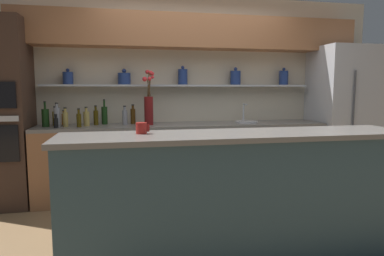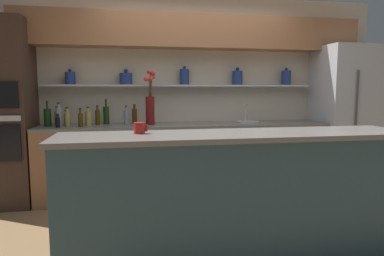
# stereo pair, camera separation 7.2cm
# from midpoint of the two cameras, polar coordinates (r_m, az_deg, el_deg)

# --- Properties ---
(ground_plane) EXTENTS (12.00, 12.00, 0.00)m
(ground_plane) POSITION_cam_midpoint_polar(r_m,az_deg,el_deg) (3.45, 5.59, -16.82)
(ground_plane) COLOR olive
(back_wall_unit) EXTENTS (5.20, 0.44, 2.60)m
(back_wall_unit) POSITION_cam_midpoint_polar(r_m,az_deg,el_deg) (4.66, 0.57, 8.83)
(back_wall_unit) COLOR beige
(back_wall_unit) RESTS_ON ground_plane
(back_counter_unit) EXTENTS (3.63, 0.62, 0.92)m
(back_counter_unit) POSITION_cam_midpoint_polar(r_m,az_deg,el_deg) (4.44, -0.52, -5.22)
(back_counter_unit) COLOR #99603D
(back_counter_unit) RESTS_ON ground_plane
(island_counter) EXTENTS (2.85, 0.61, 1.02)m
(island_counter) POSITION_cam_midpoint_polar(r_m,az_deg,el_deg) (2.86, 8.31, -10.95)
(island_counter) COLOR #334C56
(island_counter) RESTS_ON ground_plane
(refrigerator) EXTENTS (0.91, 0.73, 1.94)m
(refrigerator) POSITION_cam_midpoint_polar(r_m,az_deg,el_deg) (5.23, 25.11, 1.58)
(refrigerator) COLOR #B7B7BC
(refrigerator) RESTS_ON ground_plane
(oven_tower) EXTENTS (0.62, 0.64, 2.16)m
(oven_tower) POSITION_cam_midpoint_polar(r_m,az_deg,el_deg) (4.51, -28.48, 2.12)
(oven_tower) COLOR #3D281E
(oven_tower) RESTS_ON ground_plane
(flower_vase) EXTENTS (0.15, 0.17, 0.68)m
(flower_vase) POSITION_cam_midpoint_polar(r_m,az_deg,el_deg) (4.28, -6.52, 3.88)
(flower_vase) COLOR maroon
(flower_vase) RESTS_ON back_counter_unit
(sink_fixture) EXTENTS (0.30, 0.30, 0.25)m
(sink_fixture) POSITION_cam_midpoint_polar(r_m,az_deg,el_deg) (4.59, 9.72, 1.18)
(sink_fixture) COLOR #B7B7BC
(sink_fixture) RESTS_ON back_counter_unit
(bottle_oil_0) EXTENTS (0.05, 0.05, 0.22)m
(bottle_oil_0) POSITION_cam_midpoint_polar(r_m,az_deg,el_deg) (4.22, -17.62, 1.39)
(bottle_oil_0) COLOR #47380A
(bottle_oil_0) RESTS_ON back_counter_unit
(bottle_spirit_1) EXTENTS (0.06, 0.06, 0.24)m
(bottle_spirit_1) POSITION_cam_midpoint_polar(r_m,az_deg,el_deg) (4.37, -10.42, 1.87)
(bottle_spirit_1) COLOR gray
(bottle_spirit_1) RESTS_ON back_counter_unit
(bottle_spirit_2) EXTENTS (0.07, 0.07, 0.23)m
(bottle_spirit_2) POSITION_cam_midpoint_polar(r_m,az_deg,el_deg) (4.32, -16.47, 1.60)
(bottle_spirit_2) COLOR tan
(bottle_spirit_2) RESTS_ON back_counter_unit
(bottle_sauce_3) EXTENTS (0.05, 0.05, 0.16)m
(bottle_sauce_3) POSITION_cam_midpoint_polar(r_m,az_deg,el_deg) (4.23, -21.00, 0.97)
(bottle_sauce_3) COLOR black
(bottle_sauce_3) RESTS_ON back_counter_unit
(bottle_oil_4) EXTENTS (0.06, 0.06, 0.23)m
(bottle_oil_4) POSITION_cam_midpoint_polar(r_m,az_deg,el_deg) (4.50, -21.12, 1.62)
(bottle_oil_4) COLOR olive
(bottle_oil_4) RESTS_ON back_counter_unit
(bottle_spirit_5) EXTENTS (0.06, 0.06, 0.23)m
(bottle_spirit_5) POSITION_cam_midpoint_polar(r_m,az_deg,el_deg) (4.31, -19.62, 1.50)
(bottle_spirit_5) COLOR tan
(bottle_spirit_5) RESTS_ON back_counter_unit
(bottle_oil_6) EXTENTS (0.06, 0.06, 0.24)m
(bottle_oil_6) POSITION_cam_midpoint_polar(r_m,az_deg,el_deg) (4.39, -15.01, 1.80)
(bottle_oil_6) COLOR #47380A
(bottle_oil_6) RESTS_ON back_counter_unit
(bottle_spirit_7) EXTENTS (0.06, 0.06, 0.25)m
(bottle_spirit_7) POSITION_cam_midpoint_polar(r_m,az_deg,el_deg) (4.43, -9.10, 2.05)
(bottle_spirit_7) COLOR #4C2D0C
(bottle_spirit_7) RESTS_ON back_counter_unit
(bottle_wine_8) EXTENTS (0.08, 0.08, 0.30)m
(bottle_wine_8) POSITION_cam_midpoint_polar(r_m,az_deg,el_deg) (4.40, -22.50, 1.68)
(bottle_wine_8) COLOR #193814
(bottle_wine_8) RESTS_ON back_counter_unit
(bottle_spirit_9) EXTENTS (0.07, 0.07, 0.29)m
(bottle_spirit_9) POSITION_cam_midpoint_polar(r_m,az_deg,el_deg) (4.33, -20.84, 1.81)
(bottle_spirit_9) COLOR gray
(bottle_spirit_9) RESTS_ON back_counter_unit
(bottle_sauce_10) EXTENTS (0.05, 0.05, 0.19)m
(bottle_sauce_10) POSITION_cam_midpoint_polar(r_m,az_deg,el_deg) (4.49, -19.81, 1.48)
(bottle_sauce_10) COLOR #9E4C0A
(bottle_sauce_10) RESTS_ON back_counter_unit
(bottle_wine_11) EXTENTS (0.07, 0.07, 0.31)m
(bottle_wine_11) POSITION_cam_midpoint_polar(r_m,az_deg,el_deg) (4.46, -13.65, 2.15)
(bottle_wine_11) COLOR #193814
(bottle_wine_11) RESTS_ON back_counter_unit
(coffee_mug) EXTENTS (0.11, 0.09, 0.09)m
(coffee_mug) POSITION_cam_midpoint_polar(r_m,az_deg,el_deg) (2.69, -8.00, -0.01)
(coffee_mug) COLOR maroon
(coffee_mug) RESTS_ON island_counter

